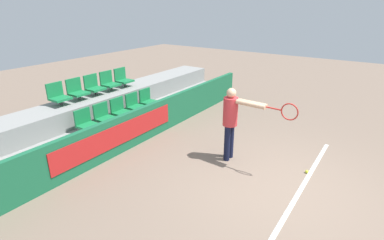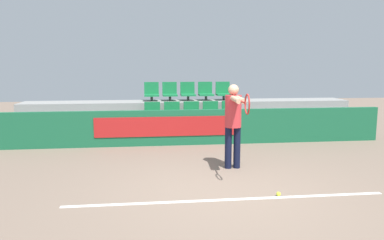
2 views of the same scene
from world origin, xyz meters
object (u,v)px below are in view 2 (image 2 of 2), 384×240
stadium_chair_7 (188,92)px  stadium_chair_4 (230,112)px  stadium_chair_2 (192,113)px  tennis_ball (278,194)px  stadium_chair_9 (223,92)px  stadium_chair_8 (206,92)px  stadium_chair_5 (152,93)px  stadium_chair_0 (152,113)px  stadium_chair_1 (172,113)px  stadium_chair_3 (211,113)px  stadium_chair_6 (170,92)px  tennis_player (234,118)px

stadium_chair_7 → stadium_chair_4: bearing=-42.1°
stadium_chair_2 → tennis_ball: stadium_chair_2 is taller
stadium_chair_9 → stadium_chair_8: bearing=180.0°
stadium_chair_5 → tennis_ball: stadium_chair_5 is taller
stadium_chair_7 → stadium_chair_9: bearing=0.0°
stadium_chair_0 → stadium_chair_9: stadium_chair_9 is taller
stadium_chair_1 → stadium_chair_3: same height
stadium_chair_4 → stadium_chair_7: 1.45m
stadium_chair_5 → stadium_chair_9: (2.03, 0.00, 0.00)m
stadium_chair_1 → stadium_chair_0: bearing=180.0°
stadium_chair_9 → tennis_ball: size_ratio=7.85×
stadium_chair_7 → stadium_chair_9: same height
stadium_chair_6 → stadium_chair_7: same height
tennis_player → stadium_chair_7: bearing=99.7°
stadium_chair_9 → tennis_player: bearing=-98.7°
stadium_chair_0 → stadium_chair_9: bearing=24.3°
stadium_chair_0 → tennis_player: 3.24m
stadium_chair_7 → tennis_ball: (0.77, -5.32, -1.13)m
stadium_chair_7 → stadium_chair_3: bearing=-61.0°
tennis_ball → tennis_player: bearing=102.7°
stadium_chair_3 → stadium_chair_9: 1.15m
stadium_chair_2 → stadium_chair_6: size_ratio=1.00×
stadium_chair_2 → stadium_chair_7: stadium_chair_7 is taller
stadium_chair_1 → tennis_ball: size_ratio=7.85×
stadium_chair_3 → stadium_chair_5: stadium_chair_5 is taller
stadium_chair_5 → tennis_ball: bearing=-71.4°
stadium_chair_4 → stadium_chair_8: (-0.51, 0.92, 0.47)m
stadium_chair_4 → stadium_chair_1: bearing=180.0°
stadium_chair_6 → stadium_chair_1: bearing=-90.0°
stadium_chair_5 → stadium_chair_4: bearing=-24.3°
stadium_chair_0 → stadium_chair_9: 2.28m
tennis_player → stadium_chair_6: bearing=107.1°
stadium_chair_6 → stadium_chair_7: 0.51m
stadium_chair_0 → stadium_chair_2: bearing=0.0°
stadium_chair_9 → tennis_player: size_ratio=0.33×
tennis_player → stadium_chair_3: bearing=91.7°
tennis_player → stadium_chair_5: bearing=114.1°
stadium_chair_2 → tennis_player: (0.43, -2.89, 0.27)m
stadium_chair_8 → tennis_ball: bearing=-87.2°
stadium_chair_3 → stadium_chair_5: 1.84m
stadium_chair_5 → stadium_chair_8: same height
stadium_chair_9 → stadium_chair_7: bearing=180.0°
stadium_chair_1 → stadium_chair_6: bearing=90.0°
tennis_player → stadium_chair_2: bearing=101.7°
stadium_chair_0 → stadium_chair_7: size_ratio=1.00×
stadium_chair_5 → tennis_player: (1.45, -3.81, -0.20)m
stadium_chair_0 → stadium_chair_6: 1.15m
stadium_chair_4 → stadium_chair_8: size_ratio=1.00×
stadium_chair_5 → stadium_chair_8: bearing=0.0°
stadium_chair_3 → stadium_chair_0: bearing=180.0°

